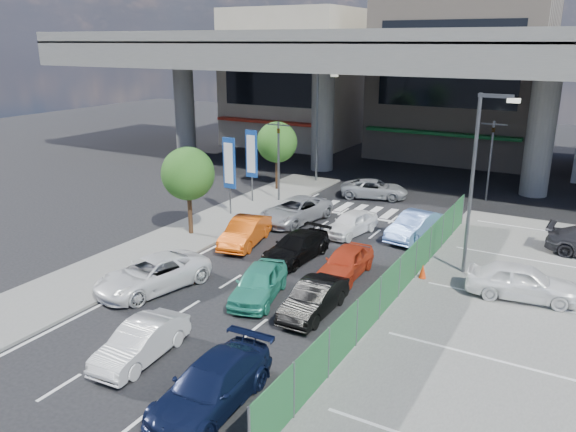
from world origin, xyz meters
The scene contains 29 objects.
ground centered at (0.00, 0.00, 0.00)m, with size 120.00×120.00×0.00m, color black.
parking_lot centered at (11.00, 2.00, 0.03)m, with size 12.00×28.00×0.06m, color #5E5E5B.
sidewalk_left centered at (-7.00, 4.00, 0.06)m, with size 4.00×30.00×0.12m, color #5E5E5B.
fence_run centered at (5.30, 1.00, 0.90)m, with size 0.16×22.00×1.80m, color #1E592D, non-canonical shape.
expressway centered at (0.00, 22.00, 8.76)m, with size 64.00×14.00×10.75m.
building_west centered at (-16.00, 31.97, 6.49)m, with size 12.00×10.90×13.00m.
building_center centered at (0.00, 32.97, 7.49)m, with size 14.00×10.90×15.00m.
traffic_light_left centered at (-6.20, 12.00, 3.94)m, with size 1.60×1.24×5.20m.
traffic_light_right centered at (5.50, 19.00, 3.94)m, with size 1.60×1.24×5.20m.
street_lamp_right centered at (7.17, 6.00, 4.77)m, with size 1.65×0.22×8.00m.
street_lamp_left centered at (-6.33, 18.00, 4.77)m, with size 1.65×0.22×8.00m.
signboard_near centered at (-7.20, 7.99, 3.06)m, with size 0.80×0.14×4.70m.
signboard_far centered at (-7.60, 10.99, 3.06)m, with size 0.80×0.14×4.70m.
tree_near centered at (-7.00, 4.00, 3.39)m, with size 2.80×2.80×4.80m.
tree_far centered at (-7.80, 14.50, 3.39)m, with size 2.80×2.80×4.80m.
hatch_white_back_mid centered at (-0.55, -6.55, 0.63)m, with size 1.32×3.79×1.25m, color silver.
minivan_navy_back centered at (2.98, -7.45, 0.68)m, with size 1.90×4.69×1.36m, color #0D1533.
sedan_white_mid_left centered at (-4.00, -2.24, 0.69)m, with size 2.29×4.97×1.38m, color white.
taxi_teal_mid centered at (0.36, -0.79, 0.68)m, with size 1.61×4.01×1.37m, color teal.
hatch_black_mid_right centered at (2.93, -0.90, 0.63)m, with size 1.34×3.84×1.26m, color black.
taxi_orange_left centered at (-3.63, 4.22, 0.69)m, with size 1.46×4.19×1.38m, color #F2570D.
sedan_black_mid centered at (-0.37, 3.71, 0.63)m, with size 1.76×4.32×1.25m, color black.
taxi_orange_right centered at (2.50, 3.06, 0.66)m, with size 1.55×3.86×1.32m, color red.
wagon_silver_front_left centered at (-3.22, 8.79, 0.69)m, with size 2.29×4.97×1.38m, color #929499.
sedan_white_front_mid centered at (0.45, 8.38, 0.63)m, with size 1.49×3.72×1.27m, color white.
kei_truck_front_right centered at (3.62, 9.43, 0.69)m, with size 1.46×4.19×1.38m, color #709BF0.
crossing_wagon_silver centered at (-1.14, 15.97, 0.61)m, with size 2.02×4.39×1.22m, color #A3A6AB.
parked_sedan_white centered at (9.64, 4.38, 0.79)m, with size 1.73×4.30×1.46m, color white.
traffic_cone centered at (5.60, 4.39, 0.38)m, with size 0.33×0.33×0.64m, color red.
Camera 1 is at (11.66, -18.34, 10.05)m, focal length 35.00 mm.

